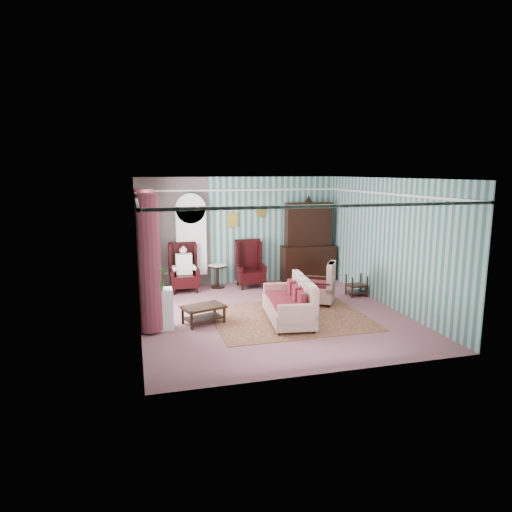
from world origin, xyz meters
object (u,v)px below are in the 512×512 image
object	(u,v)px
sofa	(288,298)
wingback_left	(184,268)
bookcase	(191,246)
nest_table	(356,285)
plant_stand	(158,309)
round_side_table	(218,277)
floral_armchair	(318,285)
dresser_hutch	(308,239)
seated_woman	(184,269)
wingback_right	(250,264)
coffee_table	(204,315)

from	to	relation	value
sofa	wingback_left	bearing A→B (deg)	38.31
bookcase	sofa	size ratio (longest dim) A/B	1.24
nest_table	plant_stand	size ratio (longest dim) A/B	0.68
sofa	round_side_table	bearing A→B (deg)	23.14
plant_stand	floral_armchair	bearing A→B (deg)	12.80
nest_table	plant_stand	xyz separation A→B (m)	(-4.87, -1.20, 0.13)
dresser_hutch	seated_woman	xyz separation A→B (m)	(-3.50, -0.27, -0.59)
bookcase	plant_stand	world-z (taller)	bookcase
bookcase	sofa	world-z (taller)	bookcase
dresser_hutch	wingback_left	xyz separation A→B (m)	(-3.50, -0.27, -0.55)
wingback_right	plant_stand	xyz separation A→B (m)	(-2.55, -2.75, -0.22)
plant_stand	sofa	world-z (taller)	sofa
sofa	coffee_table	bearing A→B (deg)	86.67
nest_table	sofa	xyz separation A→B (m)	(-2.28, -1.41, 0.22)
floral_armchair	coffee_table	xyz separation A→B (m)	(-2.79, -0.73, -0.25)
wingback_left	sofa	xyz separation A→B (m)	(1.79, -2.96, -0.13)
seated_woman	nest_table	size ratio (longest dim) A/B	2.19
plant_stand	floral_armchair	distance (m)	3.77
seated_woman	plant_stand	distance (m)	2.87
round_side_table	sofa	bearing A→B (deg)	-74.01
wingback_left	sofa	size ratio (longest dim) A/B	0.69
dresser_hutch	coffee_table	xyz separation A→B (m)	(-3.41, -2.92, -0.99)
sofa	floral_armchair	xyz separation A→B (m)	(1.09, 1.05, -0.05)
bookcase	nest_table	xyz separation A→B (m)	(3.82, -1.94, -0.85)
coffee_table	wingback_right	bearing A→B (deg)	57.96
wingback_right	floral_armchair	world-z (taller)	wingback_right
wingback_right	round_side_table	bearing A→B (deg)	169.99
nest_table	floral_armchair	world-z (taller)	floral_armchair
coffee_table	round_side_table	bearing A→B (deg)	73.91
wingback_left	seated_woman	bearing A→B (deg)	0.00
sofa	coffee_table	world-z (taller)	sofa
dresser_hutch	round_side_table	distance (m)	2.75
wingback_left	dresser_hutch	bearing A→B (deg)	4.41
round_side_table	plant_stand	xyz separation A→B (m)	(-1.70, -2.90, 0.10)
bookcase	nest_table	size ratio (longest dim) A/B	4.15
dresser_hutch	nest_table	world-z (taller)	dresser_hutch
round_side_table	plant_stand	world-z (taller)	plant_stand
dresser_hutch	wingback_right	distance (m)	1.86
dresser_hutch	round_side_table	bearing A→B (deg)	-177.36
plant_stand	sofa	bearing A→B (deg)	-4.69
seated_woman	plant_stand	world-z (taller)	seated_woman
bookcase	plant_stand	bearing A→B (deg)	-108.49
dresser_hutch	sofa	bearing A→B (deg)	-117.85
dresser_hutch	coffee_table	world-z (taller)	dresser_hutch
sofa	coffee_table	xyz separation A→B (m)	(-1.70, 0.31, -0.30)
plant_stand	coffee_table	size ratio (longest dim) A/B	0.97
plant_stand	sofa	xyz separation A→B (m)	(2.59, -0.21, 0.09)
dresser_hutch	floral_armchair	distance (m)	2.39
bookcase	round_side_table	world-z (taller)	bookcase
dresser_hutch	wingback_right	size ratio (longest dim) A/B	1.89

